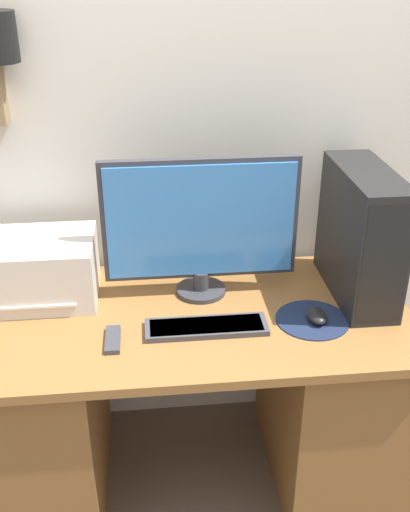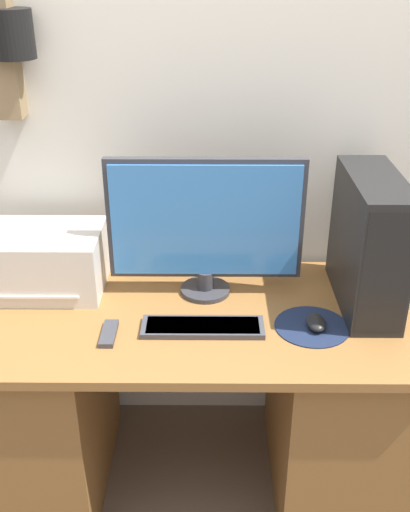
# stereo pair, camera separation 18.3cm
# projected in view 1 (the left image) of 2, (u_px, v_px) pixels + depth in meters

# --- Properties ---
(wall_back) EXTENTS (6.40, 0.18, 2.70)m
(wall_back) POSITION_uv_depth(u_px,v_px,m) (172.00, 86.00, 1.98)
(wall_back) COLOR silver
(wall_back) RESTS_ON ground_plane
(desk) EXTENTS (1.44, 0.70, 0.72)m
(desk) POSITION_uv_depth(u_px,v_px,m) (189.00, 398.00, 2.07)
(desk) COLOR brown
(desk) RESTS_ON ground_plane
(monitor) EXTENTS (0.63, 0.17, 0.47)m
(monitor) POSITION_uv_depth(u_px,v_px,m) (201.00, 224.00, 1.92)
(monitor) COLOR #333338
(monitor) RESTS_ON desk
(keyboard) EXTENTS (0.37, 0.11, 0.02)m
(keyboard) POSITION_uv_depth(u_px,v_px,m) (206.00, 327.00, 1.83)
(keyboard) COLOR #3D3D42
(keyboard) RESTS_ON desk
(mousepad) EXTENTS (0.23, 0.23, 0.00)m
(mousepad) POSITION_uv_depth(u_px,v_px,m) (312.00, 320.00, 1.88)
(mousepad) COLOR #19233D
(mousepad) RESTS_ON desk
(mouse) EXTENTS (0.06, 0.09, 0.03)m
(mouse) POSITION_uv_depth(u_px,v_px,m) (317.00, 316.00, 1.87)
(mouse) COLOR black
(mouse) RESTS_ON mousepad
(computer_tower) EXTENTS (0.16, 0.44, 0.43)m
(computer_tower) POSITION_uv_depth(u_px,v_px,m) (361.00, 235.00, 1.94)
(computer_tower) COLOR black
(computer_tower) RESTS_ON desk
(printer) EXTENTS (0.38, 0.29, 0.21)m
(printer) POSITION_uv_depth(u_px,v_px,m) (37.00, 269.00, 1.96)
(printer) COLOR beige
(printer) RESTS_ON desk
(remote_control) EXTENTS (0.04, 0.13, 0.02)m
(remote_control) POSITION_uv_depth(u_px,v_px,m) (113.00, 340.00, 1.77)
(remote_control) COLOR #38383D
(remote_control) RESTS_ON desk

